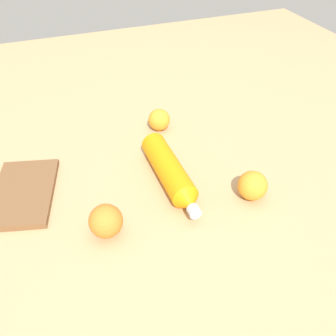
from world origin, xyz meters
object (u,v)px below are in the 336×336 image
object	(u,v)px
orange_2	(159,120)
orange_0	(106,221)
cutting_board	(24,193)
water_bottle	(171,173)
orange_1	(252,186)

from	to	relation	value
orange_2	orange_0	bearing A→B (deg)	-34.99
orange_2	cutting_board	bearing A→B (deg)	-68.30
water_bottle	orange_1	size ratio (longest dim) A/B	4.06
orange_0	orange_2	world-z (taller)	orange_0
water_bottle	orange_2	world-z (taller)	same
water_bottle	orange_0	bearing A→B (deg)	-60.61
orange_2	cutting_board	xyz separation A→B (m)	(0.18, -0.45, -0.03)
orange_0	orange_1	xyz separation A→B (m)	(0.01, 0.39, -0.00)
orange_0	orange_2	xyz separation A→B (m)	(-0.39, 0.27, -0.01)
orange_1	cutting_board	distance (m)	0.61
cutting_board	orange_1	bearing A→B (deg)	83.43
water_bottle	cutting_board	distance (m)	0.40
water_bottle	cutting_board	size ratio (longest dim) A/B	1.24
orange_0	orange_2	bearing A→B (deg)	145.01
orange_0	orange_1	bearing A→B (deg)	88.50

